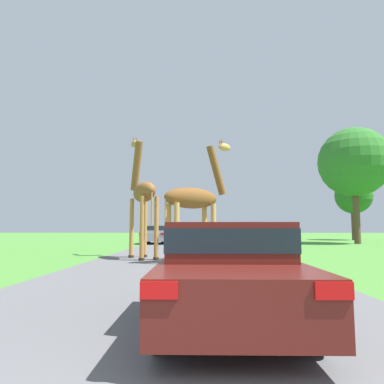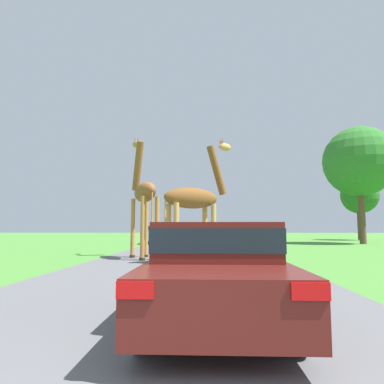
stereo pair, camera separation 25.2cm
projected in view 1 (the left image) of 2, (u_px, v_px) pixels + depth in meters
The scene contains 8 objects.
road at pixel (193, 242), 29.98m from camera, with size 7.21×120.00×0.00m.
giraffe_near_road at pixel (194, 202), 12.48m from camera, with size 2.70×1.96×4.70m.
giraffe_companion at pixel (143, 194), 14.10m from camera, with size 1.70×2.72×5.34m.
car_lead_maroon at pixel (226, 268), 4.73m from camera, with size 1.71×4.02×1.32m.
car_queue_right at pixel (202, 237), 20.29m from camera, with size 1.96×4.15×1.30m.
car_queue_left at pixel (156, 234), 26.55m from camera, with size 1.92×3.97×1.44m.
tree_left_edge at pixel (354, 196), 34.30m from camera, with size 3.60×3.60×6.22m.
tree_right_cluster at pixel (354, 162), 26.78m from camera, with size 5.43×5.43×9.07m.
Camera 1 is at (0.47, -0.26, 1.25)m, focal length 32.00 mm.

